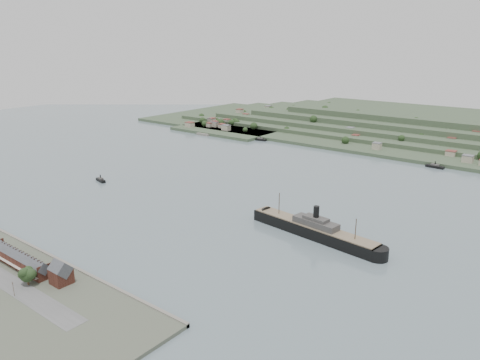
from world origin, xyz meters
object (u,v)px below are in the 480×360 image
Objects in this scene: terrace_row at (20,259)px; gabled_building at (61,273)px; fig_tree at (27,274)px; tugboat at (101,180)px; steamship at (310,228)px.

terrace_row is 37.74m from gabled_building.
terrace_row is 26.64m from fig_tree.
terrace_row is 3.95× the size of gabled_building.
fig_tree is at bearing -19.23° from terrace_row.
gabled_building reaches higher than tugboat.
terrace_row is 186.49m from steamship.
steamship is at bearing 64.19° from gabled_building.
tugboat is at bearing -177.03° from steamship.
fig_tree is (-12.41, -12.77, 0.51)m from gabled_building.
gabled_building is at bearing 45.82° from fig_tree.
tugboat is (-116.09, 139.77, -5.19)m from terrace_row.
steamship is 180.79m from fig_tree.
tugboat is at bearing 129.71° from terrace_row.
steamship is at bearing 2.97° from tugboat.
fig_tree is (141.18, -148.52, 7.04)m from tugboat.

